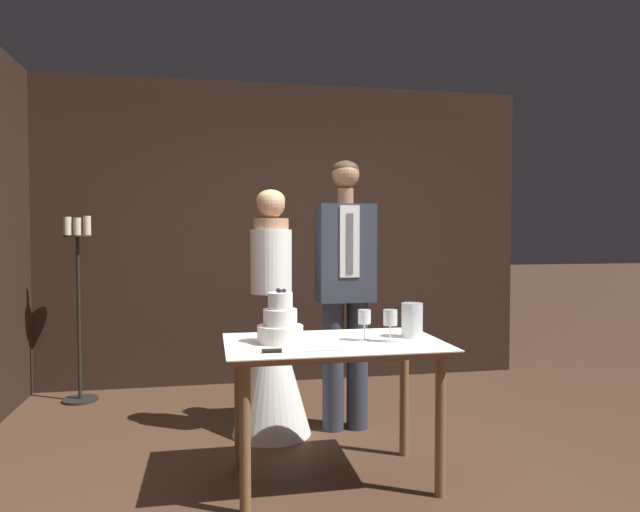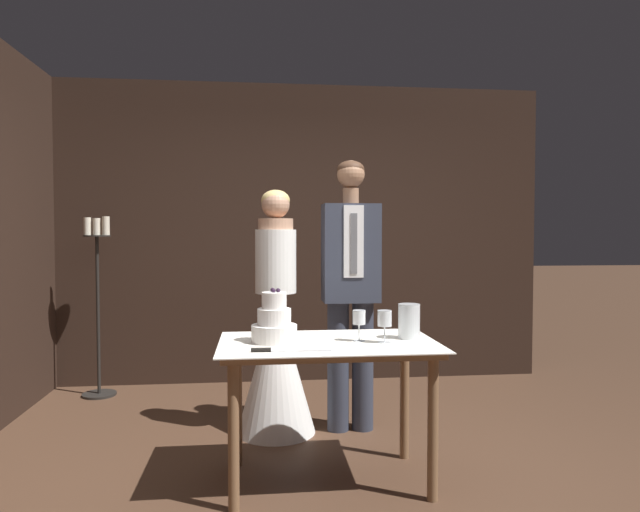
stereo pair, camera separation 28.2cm
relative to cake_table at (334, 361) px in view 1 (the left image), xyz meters
The scene contains 11 objects.
ground_plane 0.68m from the cake_table, 90.41° to the right, with size 40.00×40.00×0.00m, color #4C3323.
wall_back 2.35m from the cake_table, 90.02° to the left, with size 4.58×0.12×2.74m, color black.
cake_table is the anchor object (origin of this frame).
tiered_cake 0.36m from the cake_table, behind, with size 0.25×0.25×0.29m.
cake_knife 0.40m from the cake_table, 141.42° to the right, with size 0.40×0.04×0.02m.
wine_glass_near 0.29m from the cake_table, ahead, with size 0.07×0.07×0.17m.
wine_glass_middle 0.38m from the cake_table, 12.50° to the right, with size 0.08×0.08×0.18m.
hurricane_candle 0.51m from the cake_table, ahead, with size 0.12×0.12×0.20m.
bride 0.86m from the cake_table, 107.59° to the left, with size 0.54×0.54×1.67m.
groom 0.93m from the cake_table, 72.40° to the left, with size 0.39×0.25×1.88m.
candle_stand 2.55m from the cake_table, 132.53° to the left, with size 0.28×0.28×1.52m.
Camera 1 is at (-0.66, -2.95, 1.37)m, focal length 32.00 mm.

